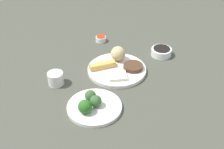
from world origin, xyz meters
The scene contains 15 objects.
tabletop centered at (0.00, 0.00, 0.01)m, with size 2.20×2.20×0.02m, color #45463B.
main_plate centered at (0.04, 0.00, 0.03)m, with size 0.26×0.26×0.02m, color white.
rice_scoop centered at (0.10, -0.03, 0.07)m, with size 0.07×0.07×0.07m, color tan.
spring_roll centered at (0.06, 0.06, 0.05)m, with size 0.12×0.03×0.03m, color gold.
crab_rangoon_wonton centered at (-0.02, 0.02, 0.04)m, with size 0.07×0.08×0.01m, color beige.
stir_fry_heap centered at (0.01, -0.07, 0.05)m, with size 0.09×0.09×0.02m, color #4B301F.
broccoli_plate centered at (-0.16, 0.17, 0.03)m, with size 0.21×0.21×0.01m, color white.
broccoli_floret_0 centered at (-0.16, 0.17, 0.06)m, with size 0.05×0.05×0.05m, color #385C32.
broccoli_floret_1 centered at (-0.18, 0.22, 0.06)m, with size 0.05×0.05×0.05m, color #27631F.
broccoli_floret_2 centered at (-0.12, 0.18, 0.06)m, with size 0.04×0.04×0.04m, color #35572B.
soy_sauce_bowl centered at (0.09, -0.25, 0.04)m, with size 0.10×0.10×0.03m, color white.
soy_sauce_bowl_liquid centered at (0.09, -0.25, 0.06)m, with size 0.08×0.08×0.00m, color black.
sauce_ramekin_sweet_and_sour centered at (0.32, -0.03, 0.03)m, with size 0.05×0.05×0.03m, color white.
sauce_ramekin_sweet_and_sour_liquid centered at (0.32, -0.03, 0.05)m, with size 0.04×0.04×0.00m, color red.
teacup centered at (0.05, 0.27, 0.05)m, with size 0.07×0.07×0.05m, color silver.
Camera 1 is at (-0.97, 0.42, 0.79)m, focal length 47.53 mm.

